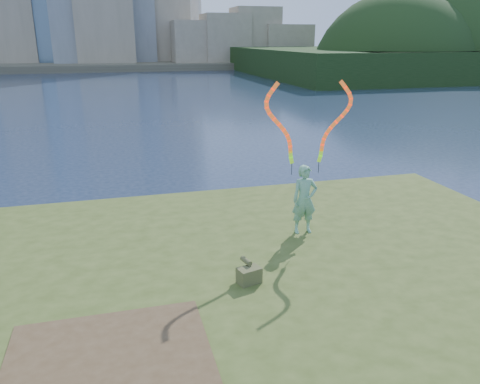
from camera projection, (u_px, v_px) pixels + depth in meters
name	position (u px, v px, depth m)	size (l,w,h in m)	color
ground	(209.00, 290.00, 10.93)	(320.00, 320.00, 0.00)	#18253E
grassy_knoll	(233.00, 335.00, 8.72)	(20.00, 18.00, 0.80)	#384719
dirt_patch	(109.00, 366.00, 7.19)	(3.20, 3.00, 0.02)	#47331E
far_shore	(118.00, 63.00, 97.79)	(320.00, 40.00, 1.20)	#4E4939
wooded_hill	(478.00, 71.00, 80.63)	(78.00, 50.00, 63.00)	black
woman_with_ribbons	(305.00, 180.00, 11.78)	(2.11, 0.46, 4.15)	#167647
canvas_bag	(249.00, 274.00, 9.62)	(0.53, 0.60, 0.44)	#48512C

